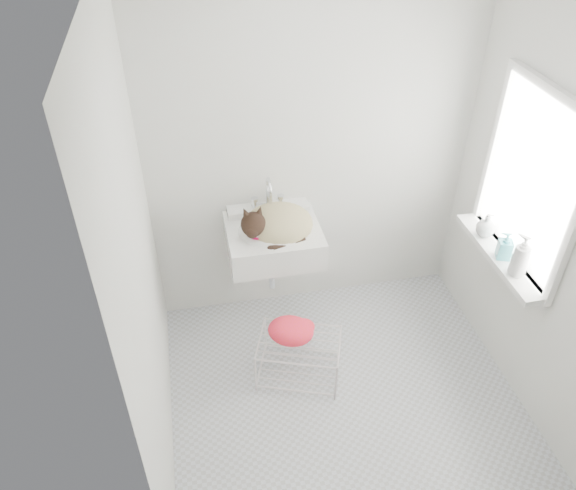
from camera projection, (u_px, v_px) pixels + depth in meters
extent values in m
cube|color=#B7BCC3|center=(343.00, 393.00, 3.65)|extent=(2.20, 2.00, 0.02)
cube|color=silver|center=(312.00, 150.00, 3.68)|extent=(2.20, 0.02, 2.50)
cube|color=silver|center=(550.00, 215.00, 3.07)|extent=(0.02, 2.00, 2.50)
cube|color=silver|center=(140.00, 266.00, 2.72)|extent=(0.02, 2.00, 2.50)
cube|color=white|center=(532.00, 181.00, 3.16)|extent=(0.01, 0.80, 1.00)
cube|color=white|center=(530.00, 182.00, 3.16)|extent=(0.04, 0.90, 1.10)
cube|color=white|center=(499.00, 255.00, 3.47)|extent=(0.16, 0.88, 0.04)
cube|color=white|center=(273.00, 228.00, 3.67)|extent=(0.61, 0.53, 0.24)
ellipsoid|color=tan|center=(278.00, 224.00, 3.64)|extent=(0.44, 0.38, 0.23)
sphere|color=black|center=(253.00, 220.00, 3.50)|extent=(0.16, 0.16, 0.16)
torus|color=#B50036|center=(256.00, 227.00, 3.53)|extent=(0.14, 0.14, 0.06)
cube|color=silver|center=(299.00, 358.00, 3.69)|extent=(0.61, 0.51, 0.31)
ellipsoid|color=#EA3600|center=(291.00, 334.00, 3.61)|extent=(0.36, 0.32, 0.12)
imported|color=silver|center=(515.00, 274.00, 3.29)|extent=(0.12, 0.12, 0.23)
imported|color=teal|center=(502.00, 257.00, 3.42)|extent=(0.10, 0.10, 0.18)
imported|color=silver|center=(484.00, 235.00, 3.60)|extent=(0.15, 0.15, 0.16)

